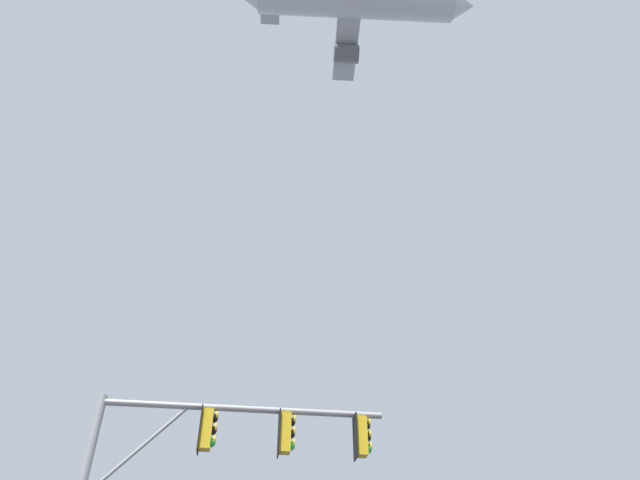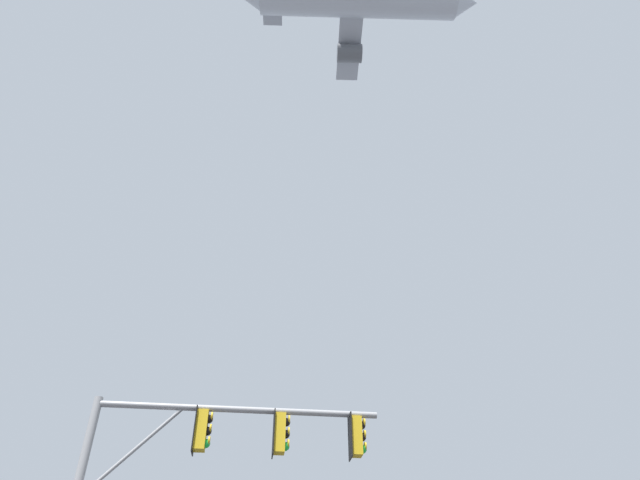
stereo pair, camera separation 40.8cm
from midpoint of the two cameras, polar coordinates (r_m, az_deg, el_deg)
signal_pole_near at (r=13.54m, az=-11.00°, el=-21.74°), size 6.65×1.05×6.45m
airplane at (r=57.89m, az=4.17°, el=23.33°), size 22.82×17.63×6.24m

